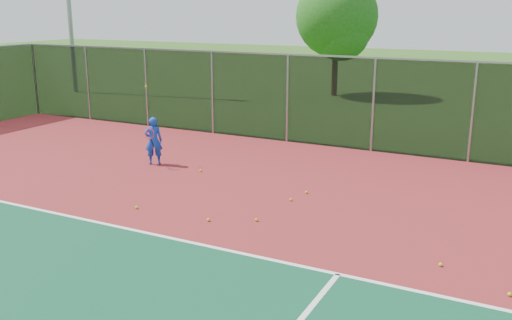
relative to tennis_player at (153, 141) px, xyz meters
The scene contains 12 objects.
court_apron 7.65m from the tennis_player, 45.92° to the right, with size 30.00×20.00×0.02m, color maroon.
fence_back 7.02m from the tennis_player, 40.51° to the left, with size 30.00×0.06×3.03m.
tennis_player is the anchor object (origin of this frame).
practice_ball_0 5.17m from the tennis_player, 40.08° to the right, with size 0.07×0.07×0.07m, color #C5C917.
practice_ball_1 1.81m from the tennis_player, ahead, with size 0.07×0.07×0.07m, color #C5C917.
practice_ball_2 3.99m from the tennis_player, 59.15° to the right, with size 0.07×0.07×0.07m, color #C5C917.
practice_ball_3 5.17m from the tennis_player, ahead, with size 0.07×0.07×0.07m, color #C5C917.
practice_ball_4 9.46m from the tennis_player, 20.56° to the right, with size 0.07×0.07×0.07m, color #C5C917.
practice_ball_6 5.65m from the tennis_player, 30.15° to the right, with size 0.07×0.07×0.07m, color #C5C917.
practice_ball_7 5.18m from the tennis_player, 13.95° to the right, with size 0.07×0.07×0.07m, color #C5C917.
practice_ball_8 10.79m from the tennis_player, 21.48° to the right, with size 0.07×0.07×0.07m, color #C5C917.
tree_back_left 15.96m from the tennis_player, 89.41° to the left, with size 4.24×4.24×6.23m.
Camera 1 is at (4.86, -5.75, 4.53)m, focal length 40.00 mm.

